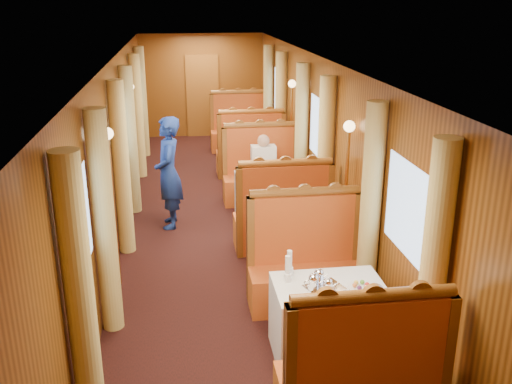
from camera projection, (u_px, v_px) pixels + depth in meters
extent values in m
cube|color=brown|center=(203.00, 96.00, 14.08)|extent=(0.80, 0.04, 2.00)
cube|color=white|center=(328.00, 320.00, 5.50)|extent=(1.05, 0.72, 0.75)
cube|color=#A72A12|center=(370.00, 348.00, 4.26)|extent=(1.30, 0.12, 0.80)
cylinder|color=brown|center=(374.00, 296.00, 4.12)|extent=(1.23, 0.10, 0.10)
cube|color=#A72A12|center=(306.00, 287.00, 6.44)|extent=(1.30, 0.55, 0.45)
cube|color=#A72A12|center=(304.00, 229.00, 6.44)|extent=(1.30, 0.12, 0.80)
cylinder|color=brown|center=(305.00, 192.00, 6.30)|extent=(1.23, 0.10, 0.10)
cube|color=white|center=(271.00, 199.00, 8.78)|extent=(1.05, 0.72, 0.75)
cube|color=#A72A12|center=(281.00, 232.00, 7.94)|extent=(1.30, 0.55, 0.45)
cube|color=#A72A12|center=(285.00, 195.00, 7.54)|extent=(1.30, 0.12, 0.80)
cylinder|color=brown|center=(285.00, 163.00, 7.39)|extent=(1.23, 0.10, 0.10)
cube|color=#A72A12|center=(262.00, 189.00, 9.72)|extent=(1.30, 0.55, 0.45)
cube|color=#A72A12|center=(260.00, 150.00, 9.72)|extent=(1.30, 0.12, 0.80)
cylinder|color=brown|center=(260.00, 125.00, 9.58)|extent=(1.23, 0.10, 0.10)
cube|color=white|center=(244.00, 144.00, 12.06)|extent=(1.05, 0.72, 0.75)
cube|color=#A72A12|center=(250.00, 163.00, 11.22)|extent=(1.30, 0.55, 0.45)
cube|color=#A72A12|center=(251.00, 135.00, 10.82)|extent=(1.30, 0.12, 0.80)
cylinder|color=brown|center=(251.00, 112.00, 10.67)|extent=(1.23, 0.10, 0.10)
cube|color=#A72A12|center=(240.00, 140.00, 13.00)|extent=(1.30, 0.55, 0.45)
cube|color=#A72A12|center=(238.00, 111.00, 13.00)|extent=(1.30, 0.12, 0.80)
cylinder|color=brown|center=(238.00, 92.00, 12.86)|extent=(1.23, 0.10, 0.10)
cube|color=silver|center=(324.00, 288.00, 5.33)|extent=(0.41, 0.36, 0.01)
cylinder|color=white|center=(361.00, 288.00, 5.33)|extent=(0.24, 0.24, 0.01)
cylinder|color=white|center=(287.00, 277.00, 5.45)|extent=(0.08, 0.08, 0.08)
cylinder|color=white|center=(288.00, 265.00, 5.41)|extent=(0.05, 0.05, 0.18)
cylinder|color=white|center=(289.00, 271.00, 5.56)|extent=(0.08, 0.08, 0.08)
cylinder|color=white|center=(290.00, 259.00, 5.52)|extent=(0.05, 0.05, 0.18)
cylinder|color=silver|center=(273.00, 172.00, 8.63)|extent=(0.06, 0.06, 0.14)
cylinder|color=silver|center=(243.00, 123.00, 11.93)|extent=(0.06, 0.06, 0.14)
cylinder|color=tan|center=(80.00, 303.00, 4.24)|extent=(0.22, 0.22, 2.35)
cylinder|color=tan|center=(105.00, 224.00, 5.70)|extent=(0.22, 0.22, 2.35)
cylinder|color=tan|center=(433.00, 279.00, 4.59)|extent=(0.22, 0.22, 2.35)
cylinder|color=tan|center=(370.00, 211.00, 6.06)|extent=(0.22, 0.22, 2.35)
cylinder|color=tan|center=(121.00, 169.00, 7.52)|extent=(0.22, 0.22, 2.35)
cylinder|color=tan|center=(130.00, 141.00, 8.98)|extent=(0.22, 0.22, 2.35)
cylinder|color=tan|center=(325.00, 161.00, 7.87)|extent=(0.22, 0.22, 2.35)
cylinder|color=tan|center=(301.00, 136.00, 9.33)|extent=(0.22, 0.22, 2.35)
cylinder|color=tan|center=(137.00, 117.00, 10.80)|extent=(0.22, 0.22, 2.35)
cylinder|color=tan|center=(142.00, 102.00, 12.26)|extent=(0.22, 0.22, 2.35)
cylinder|color=tan|center=(281.00, 113.00, 11.15)|extent=(0.22, 0.22, 2.35)
cylinder|color=tan|center=(268.00, 99.00, 12.61)|extent=(0.22, 0.22, 2.35)
cylinder|color=#BF8C3F|center=(114.00, 213.00, 6.69)|extent=(0.04, 0.04, 1.85)
sphere|color=#FFD18C|center=(107.00, 134.00, 6.38)|extent=(0.14, 0.14, 0.14)
cylinder|color=#BF8C3F|center=(345.00, 202.00, 7.05)|extent=(0.04, 0.04, 1.85)
sphere|color=#FFD18C|center=(349.00, 126.00, 6.74)|extent=(0.14, 0.14, 0.14)
cylinder|color=#BF8C3F|center=(134.00, 142.00, 9.97)|extent=(0.04, 0.04, 1.85)
sphere|color=#FFD18C|center=(130.00, 87.00, 9.66)|extent=(0.14, 0.14, 0.14)
cylinder|color=#BF8C3F|center=(291.00, 137.00, 10.33)|extent=(0.04, 0.04, 1.85)
sphere|color=#FFD18C|center=(292.00, 84.00, 10.02)|extent=(0.14, 0.14, 0.14)
imported|color=navy|center=(169.00, 173.00, 8.48)|extent=(0.42, 0.62, 1.69)
cube|color=beige|center=(263.00, 162.00, 9.39)|extent=(0.40, 0.24, 0.55)
sphere|color=tan|center=(263.00, 141.00, 9.27)|extent=(0.20, 0.20, 0.20)
cube|color=beige|center=(265.00, 178.00, 9.31)|extent=(0.36, 0.30, 0.14)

